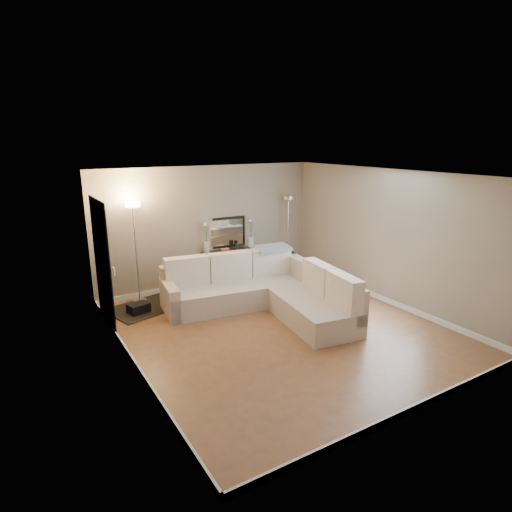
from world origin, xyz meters
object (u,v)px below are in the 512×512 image
floor_lamp_lit (135,233)px  floor_lamp_unlit (288,219)px  sectional_sofa (263,291)px  console_table (226,265)px

floor_lamp_lit → floor_lamp_unlit: 3.58m
sectional_sofa → floor_lamp_lit: (-1.90, 1.61, 1.04)m
console_table → floor_lamp_lit: 2.22m
floor_lamp_lit → floor_lamp_unlit: (3.58, -0.00, -0.08)m
sectional_sofa → floor_lamp_unlit: floor_lamp_unlit is taller
console_table → floor_lamp_unlit: (1.59, -0.09, 0.89)m
floor_lamp_lit → floor_lamp_unlit: floor_lamp_lit is taller
sectional_sofa → console_table: (0.09, 1.70, 0.06)m
console_table → floor_lamp_lit: floor_lamp_lit is taller
sectional_sofa → floor_lamp_lit: size_ratio=1.55×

